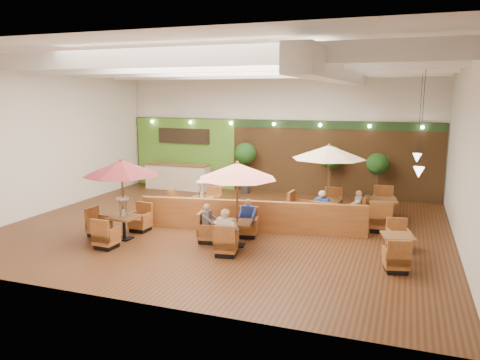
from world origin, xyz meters
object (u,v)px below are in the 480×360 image
at_px(diner_2, 209,218).
at_px(diner_3, 322,206).
at_px(table_5, 382,211).
at_px(diner_1, 247,214).
at_px(table_4, 397,248).
at_px(diner_4, 357,204).
at_px(topiary_1, 331,159).
at_px(table_2, 328,169).
at_px(booth_divider, 251,216).
at_px(service_counter, 178,177).
at_px(table_1, 235,185).
at_px(topiary_2, 377,166).
at_px(table_3, 196,205).
at_px(topiary_0, 245,156).
at_px(table_0, 120,182).
at_px(diner_0, 226,228).

distance_m(diner_2, diner_3, 3.79).
relative_size(table_5, diner_1, 3.97).
relative_size(table_4, diner_4, 3.38).
xyz_separation_m(table_4, topiary_1, (-2.84, 6.76, 1.35)).
relative_size(table_5, diner_2, 4.04).
relative_size(table_2, table_5, 0.94).
bearing_deg(booth_divider, diner_3, 14.81).
bearing_deg(topiary_1, table_4, -67.19).
distance_m(service_counter, table_1, 8.77).
distance_m(table_2, topiary_2, 3.89).
xyz_separation_m(table_2, table_3, (-4.52, -0.85, -1.39)).
bearing_deg(topiary_1, table_1, -102.65).
relative_size(table_4, topiary_0, 1.09).
bearing_deg(service_counter, topiary_1, 1.65).
xyz_separation_m(table_2, table_5, (1.77, 0.51, -1.43)).
height_order(table_0, diner_4, table_0).
bearing_deg(topiary_0, table_0, -99.57).
xyz_separation_m(diner_0, diner_3, (2.01, 3.32, -0.00)).
bearing_deg(topiary_1, topiary_0, 180.00).
height_order(table_2, topiary_1, table_2).
bearing_deg(table_5, diner_2, -146.35).
relative_size(service_counter, diner_1, 4.15).
height_order(service_counter, diner_2, service_counter).
height_order(topiary_0, diner_2, topiary_0).
bearing_deg(diner_3, diner_1, -141.47).
relative_size(table_0, diner_2, 3.47).
bearing_deg(diner_0, table_4, 12.55).
bearing_deg(service_counter, diner_2, -56.53).
xyz_separation_m(booth_divider, diner_3, (2.10, 0.93, 0.28)).
height_order(table_1, topiary_1, table_1).
height_order(topiary_2, diner_1, topiary_2).
xyz_separation_m(topiary_0, topiary_1, (3.72, 0.00, 0.01)).
relative_size(diner_1, diner_4, 1.00).
relative_size(table_1, table_2, 0.92).
xyz_separation_m(diner_1, diner_4, (3.00, 2.51, -0.00)).
height_order(booth_divider, diner_1, diner_1).
bearing_deg(diner_4, service_counter, 70.21).
xyz_separation_m(table_5, diner_3, (-1.77, -1.50, 0.37)).
distance_m(table_1, topiary_0, 7.36).
bearing_deg(diner_1, table_1, 83.77).
height_order(table_1, table_5, table_1).
distance_m(table_2, diner_1, 3.40).
bearing_deg(table_4, diner_4, 99.37).
bearing_deg(table_5, topiary_1, 119.58).
bearing_deg(diner_3, booth_divider, -154.60).
distance_m(service_counter, topiary_1, 7.03).
distance_m(booth_divider, table_5, 4.57).
bearing_deg(table_3, diner_4, 4.96).
bearing_deg(table_0, diner_2, 14.91).
bearing_deg(topiary_2, diner_1, -118.88).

